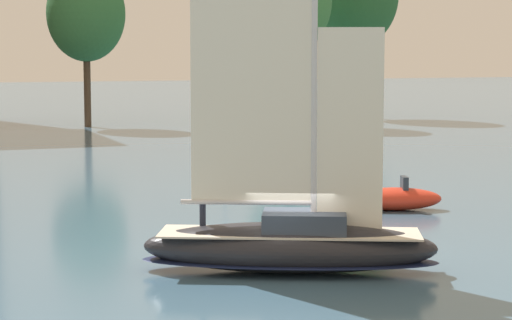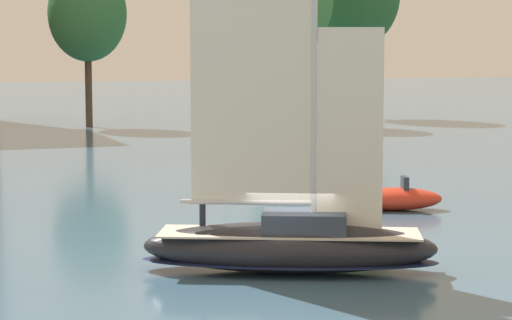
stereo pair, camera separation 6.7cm
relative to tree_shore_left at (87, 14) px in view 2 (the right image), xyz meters
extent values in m
plane|color=#42667F|center=(-5.76, -62.39, -10.26)|extent=(400.00, 400.00, 0.00)
cylinder|color=#4C3828|center=(0.00, 0.00, -6.30)|extent=(0.63, 0.63, 7.91)
ellipsoid|color=#336B38|center=(0.00, 0.00, 0.05)|extent=(7.12, 7.12, 8.70)
cylinder|color=#4C3828|center=(28.61, 2.99, -5.40)|extent=(0.78, 0.78, 9.72)
cylinder|color=brown|center=(18.12, -4.29, -5.82)|extent=(0.71, 0.71, 8.87)
ellipsoid|color=#3D7A3D|center=(18.12, -4.29, 1.30)|extent=(7.99, 7.99, 9.76)
ellipsoid|color=#232328|center=(-5.76, -62.39, -9.48)|extent=(9.47, 6.14, 1.57)
ellipsoid|color=#19234C|center=(-5.76, -62.39, -9.91)|extent=(9.57, 6.20, 0.19)
cube|color=beige|center=(-5.76, -62.39, -9.01)|extent=(8.29, 5.31, 0.06)
cube|color=#333D4C|center=(-5.34, -62.58, -8.66)|extent=(3.10, 2.71, 0.65)
cylinder|color=silver|center=(-5.09, -62.69, -3.22)|extent=(0.18, 0.18, 11.53)
cylinder|color=silver|center=(-6.98, -61.84, -8.06)|extent=(3.85, 1.85, 0.16)
cube|color=silver|center=(-6.83, -61.91, -3.33)|extent=(3.49, 1.60, 9.46)
cube|color=silver|center=(-4.07, -63.15, -5.81)|extent=(1.86, 0.86, 6.34)
cylinder|color=#232838|center=(-8.16, -60.97, -8.56)|extent=(0.26, 0.26, 0.85)
cylinder|color=silver|center=(-8.16, -60.97, -7.81)|extent=(0.45, 0.45, 0.65)
sphere|color=tan|center=(-8.16, -60.97, -7.36)|extent=(0.24, 0.24, 0.24)
ellipsoid|color=silver|center=(6.34, -21.32, -9.51)|extent=(7.73, 8.17, 1.49)
ellipsoid|color=#19234C|center=(6.34, -21.32, -9.92)|extent=(7.81, 8.25, 0.18)
cube|color=#BCB7A8|center=(6.34, -21.32, -9.07)|extent=(6.73, 7.12, 0.06)
cube|color=silver|center=(6.04, -21.65, -8.73)|extent=(2.93, 2.98, 0.62)
cylinder|color=silver|center=(5.87, -21.84, -3.55)|extent=(0.18, 0.18, 10.99)
cylinder|color=silver|center=(7.20, -20.38, -8.16)|extent=(2.77, 3.03, 0.15)
cylinder|color=silver|center=(7.20, -20.38, -8.06)|extent=(2.57, 2.80, 0.24)
ellipsoid|color=red|center=(3.23, -52.62, -9.77)|extent=(4.41, 2.88, 0.98)
cube|color=black|center=(1.39, -51.99, -9.23)|extent=(0.27, 0.29, 1.08)
cube|color=#28333D|center=(3.62, -52.76, -9.08)|extent=(0.49, 0.85, 0.59)
camera|label=1|loc=(-17.50, -90.76, -3.38)|focal=70.00mm
camera|label=2|loc=(-17.43, -90.79, -3.38)|focal=70.00mm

